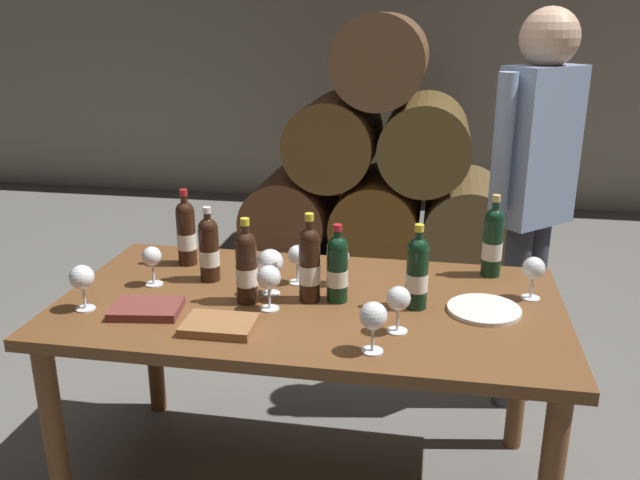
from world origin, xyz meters
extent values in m
cube|color=gray|center=(0.00, 4.20, 1.40)|extent=(10.00, 0.24, 2.80)
cylinder|color=brown|center=(-0.63, 2.60, 0.30)|extent=(0.60, 0.90, 0.60)
cylinder|color=brown|center=(0.00, 2.60, 0.30)|extent=(0.60, 0.90, 0.60)
cylinder|color=brown|center=(0.63, 2.60, 0.30)|extent=(0.60, 0.90, 0.60)
cylinder|color=brown|center=(-0.32, 2.60, 0.85)|extent=(0.60, 0.90, 0.60)
cylinder|color=brown|center=(0.32, 2.60, 0.85)|extent=(0.60, 0.90, 0.60)
cylinder|color=brown|center=(0.00, 2.60, 1.39)|extent=(0.60, 0.90, 0.60)
cube|color=brown|center=(0.00, 0.00, 0.74)|extent=(1.70, 0.90, 0.04)
cylinder|color=brown|center=(-0.77, -0.39, 0.36)|extent=(0.07, 0.07, 0.72)
cylinder|color=brown|center=(-0.77, 0.39, 0.36)|extent=(0.07, 0.07, 0.72)
cylinder|color=brown|center=(0.77, 0.39, 0.36)|extent=(0.07, 0.07, 0.72)
cylinder|color=black|center=(-0.53, 0.26, 0.86)|extent=(0.07, 0.07, 0.21)
sphere|color=black|center=(-0.53, 0.26, 0.97)|extent=(0.07, 0.07, 0.07)
cylinder|color=black|center=(-0.53, 0.26, 1.00)|extent=(0.03, 0.03, 0.07)
cylinder|color=#B21E23|center=(-0.53, 0.26, 1.05)|extent=(0.03, 0.03, 0.02)
cylinder|color=silver|center=(-0.53, 0.26, 0.85)|extent=(0.07, 0.07, 0.06)
cylinder|color=black|center=(0.62, 0.35, 0.87)|extent=(0.07, 0.07, 0.22)
sphere|color=black|center=(0.62, 0.35, 0.98)|extent=(0.07, 0.07, 0.07)
cylinder|color=black|center=(0.62, 0.35, 1.01)|extent=(0.03, 0.03, 0.07)
cylinder|color=tan|center=(0.62, 0.35, 1.06)|extent=(0.03, 0.03, 0.02)
cylinder|color=silver|center=(0.62, 0.35, 0.86)|extent=(0.07, 0.07, 0.06)
cylinder|color=black|center=(-0.39, 0.12, 0.86)|extent=(0.07, 0.07, 0.19)
sphere|color=black|center=(-0.39, 0.12, 0.96)|extent=(0.07, 0.07, 0.07)
cylinder|color=black|center=(-0.39, 0.12, 0.98)|extent=(0.03, 0.03, 0.06)
cylinder|color=silver|center=(-0.39, 0.12, 1.03)|extent=(0.03, 0.03, 0.02)
cylinder|color=silver|center=(-0.39, 0.12, 0.85)|extent=(0.07, 0.07, 0.06)
cylinder|color=black|center=(0.00, 0.00, 0.87)|extent=(0.07, 0.07, 0.22)
sphere|color=black|center=(0.00, 0.00, 0.98)|extent=(0.07, 0.07, 0.07)
cylinder|color=black|center=(0.00, 0.00, 1.01)|extent=(0.03, 0.03, 0.07)
cylinder|color=gold|center=(0.00, 0.00, 1.06)|extent=(0.03, 0.03, 0.02)
cylinder|color=silver|center=(0.00, 0.00, 0.86)|extent=(0.07, 0.07, 0.06)
cylinder|color=black|center=(0.36, 0.01, 0.86)|extent=(0.07, 0.07, 0.20)
sphere|color=black|center=(0.36, 0.01, 0.97)|extent=(0.07, 0.07, 0.07)
cylinder|color=black|center=(0.36, 0.01, 0.99)|extent=(0.03, 0.03, 0.06)
cylinder|color=gold|center=(0.36, 0.01, 1.04)|extent=(0.03, 0.03, 0.02)
cylinder|color=silver|center=(0.36, 0.01, 0.85)|extent=(0.07, 0.07, 0.06)
cylinder|color=black|center=(-0.20, -0.05, 0.86)|extent=(0.07, 0.07, 0.21)
sphere|color=black|center=(-0.20, -0.05, 0.97)|extent=(0.07, 0.07, 0.07)
cylinder|color=black|center=(-0.20, -0.05, 1.00)|extent=(0.03, 0.03, 0.07)
cylinder|color=gold|center=(-0.20, -0.05, 1.04)|extent=(0.03, 0.03, 0.02)
cylinder|color=silver|center=(-0.20, -0.05, 0.85)|extent=(0.07, 0.07, 0.06)
cylinder|color=black|center=(0.09, 0.01, 0.86)|extent=(0.07, 0.07, 0.19)
sphere|color=black|center=(0.09, 0.01, 0.96)|extent=(0.07, 0.07, 0.07)
cylinder|color=black|center=(0.09, 0.01, 0.98)|extent=(0.03, 0.03, 0.06)
cylinder|color=#B21E23|center=(0.09, 0.01, 1.02)|extent=(0.03, 0.03, 0.02)
cylinder|color=silver|center=(0.09, 0.01, 0.85)|extent=(0.07, 0.07, 0.06)
cylinder|color=white|center=(0.25, -0.33, 0.76)|extent=(0.06, 0.06, 0.00)
cylinder|color=white|center=(0.25, -0.33, 0.80)|extent=(0.01, 0.01, 0.07)
sphere|color=white|center=(0.25, -0.33, 0.87)|extent=(0.08, 0.08, 0.08)
cylinder|color=white|center=(0.31, -0.19, 0.76)|extent=(0.06, 0.06, 0.00)
cylinder|color=white|center=(0.31, -0.19, 0.80)|extent=(0.01, 0.01, 0.07)
sphere|color=white|center=(0.31, -0.19, 0.87)|extent=(0.07, 0.07, 0.07)
cylinder|color=white|center=(-0.07, 0.14, 0.76)|extent=(0.06, 0.06, 0.00)
cylinder|color=white|center=(-0.07, 0.14, 0.80)|extent=(0.01, 0.01, 0.07)
sphere|color=white|center=(-0.07, 0.14, 0.87)|extent=(0.07, 0.07, 0.07)
cylinder|color=white|center=(-0.14, 0.03, 0.76)|extent=(0.06, 0.06, 0.00)
cylinder|color=white|center=(-0.14, 0.03, 0.80)|extent=(0.01, 0.01, 0.07)
sphere|color=white|center=(-0.14, 0.03, 0.88)|extent=(0.09, 0.09, 0.09)
cylinder|color=white|center=(0.08, 0.16, 0.76)|extent=(0.06, 0.06, 0.00)
cylinder|color=white|center=(0.08, 0.16, 0.80)|extent=(0.01, 0.01, 0.07)
sphere|color=white|center=(0.08, 0.16, 0.87)|extent=(0.07, 0.07, 0.07)
cylinder|color=white|center=(-0.58, 0.04, 0.76)|extent=(0.06, 0.06, 0.00)
cylinder|color=white|center=(-0.58, 0.04, 0.80)|extent=(0.01, 0.01, 0.07)
sphere|color=white|center=(-0.58, 0.04, 0.87)|extent=(0.07, 0.07, 0.07)
cylinder|color=white|center=(-0.72, -0.20, 0.76)|extent=(0.06, 0.06, 0.00)
cylinder|color=white|center=(-0.72, -0.20, 0.80)|extent=(0.01, 0.01, 0.07)
sphere|color=white|center=(-0.72, -0.20, 0.87)|extent=(0.08, 0.08, 0.08)
cylinder|color=white|center=(-0.12, -0.10, 0.76)|extent=(0.06, 0.06, 0.00)
cylinder|color=white|center=(-0.12, -0.10, 0.80)|extent=(0.01, 0.01, 0.07)
sphere|color=white|center=(-0.12, -0.10, 0.87)|extent=(0.08, 0.08, 0.08)
cylinder|color=white|center=(0.74, 0.15, 0.76)|extent=(0.06, 0.06, 0.00)
cylinder|color=white|center=(0.74, 0.15, 0.80)|extent=(0.01, 0.01, 0.07)
sphere|color=white|center=(0.74, 0.15, 0.87)|extent=(0.08, 0.08, 0.08)
cube|color=brown|center=(-0.51, -0.19, 0.77)|extent=(0.24, 0.19, 0.03)
cube|color=#936038|center=(-0.23, -0.27, 0.77)|extent=(0.22, 0.16, 0.03)
cylinder|color=white|center=(0.58, 0.01, 0.77)|extent=(0.24, 0.24, 0.01)
cylinder|color=#383842|center=(0.84, 0.79, 0.43)|extent=(0.11, 0.11, 0.85)
cylinder|color=#383842|center=(0.76, 0.71, 0.43)|extent=(0.11, 0.11, 0.85)
cube|color=#8499BC|center=(0.80, 0.75, 1.17)|extent=(0.36, 0.35, 0.64)
cylinder|color=#8499BC|center=(0.95, 0.89, 1.21)|extent=(0.08, 0.08, 0.54)
cylinder|color=#8499BC|center=(0.65, 0.61, 1.21)|extent=(0.08, 0.08, 0.54)
sphere|color=tan|center=(0.80, 0.75, 1.60)|extent=(0.23, 0.23, 0.23)
camera|label=1|loc=(0.40, -2.07, 1.69)|focal=37.78mm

